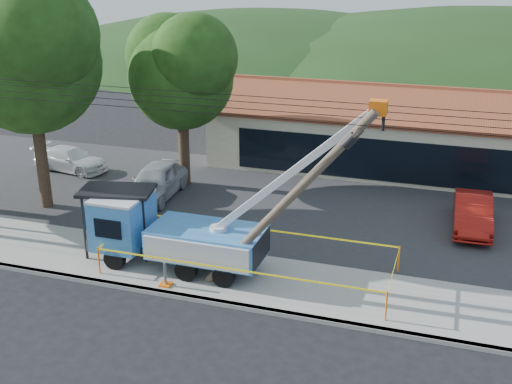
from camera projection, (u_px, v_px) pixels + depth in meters
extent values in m
plane|color=black|center=(221.00, 342.00, 20.18)|extent=(120.00, 120.00, 0.00)
cube|color=#98968E|center=(243.00, 307.00, 22.03)|extent=(60.00, 0.25, 0.15)
cube|color=#98968E|center=(260.00, 282.00, 23.72)|extent=(60.00, 4.00, 0.15)
cube|color=#28282B|center=(310.00, 206.00, 30.85)|extent=(60.00, 12.00, 0.10)
cube|color=#BCB695|center=(413.00, 137.00, 36.24)|extent=(22.00, 8.00, 3.40)
cube|color=black|center=(406.00, 163.00, 32.75)|extent=(18.04, 0.08, 2.21)
cube|color=brown|center=(413.00, 107.00, 33.69)|extent=(22.50, 4.53, 1.52)
cube|color=brown|center=(420.00, 92.00, 37.25)|extent=(22.50, 4.53, 1.52)
cube|color=brown|center=(418.00, 87.00, 35.24)|extent=(22.50, 0.30, 0.25)
cylinder|color=#332316|center=(41.00, 157.00, 29.91)|extent=(0.56, 0.56, 5.06)
sphere|color=#1A360E|center=(30.00, 63.00, 28.38)|extent=(6.30, 6.30, 6.30)
sphere|color=#1A360E|center=(15.00, 34.00, 29.10)|extent=(5.04, 5.04, 5.04)
sphere|color=#1A360E|center=(39.00, 35.00, 26.79)|extent=(5.04, 5.04, 5.04)
cylinder|color=#332316|center=(184.00, 147.00, 33.06)|extent=(0.56, 0.56, 4.18)
sphere|color=#1A360E|center=(181.00, 77.00, 31.80)|extent=(5.25, 5.25, 5.25)
sphere|color=#1A360E|center=(167.00, 55.00, 32.40)|extent=(4.20, 4.20, 4.20)
sphere|color=#1A360E|center=(194.00, 57.00, 30.47)|extent=(4.20, 4.20, 4.20)
ellipsoid|color=#1B3312|center=(271.00, 60.00, 73.53)|extent=(78.40, 56.00, 28.00)
ellipsoid|color=#1B3312|center=(502.00, 71.00, 66.26)|extent=(89.60, 64.00, 32.00)
cylinder|color=black|center=(252.00, 117.00, 20.66)|extent=(60.00, 0.02, 0.02)
cylinder|color=black|center=(256.00, 110.00, 21.06)|extent=(60.00, 0.02, 0.02)
cylinder|color=black|center=(261.00, 103.00, 21.47)|extent=(60.00, 0.02, 0.02)
cylinder|color=black|center=(265.00, 97.00, 21.78)|extent=(60.00, 0.02, 0.02)
cylinder|color=black|center=(115.00, 259.00, 24.40)|extent=(0.83, 0.28, 0.83)
cylinder|color=black|center=(139.00, 239.00, 26.13)|extent=(0.83, 0.28, 0.83)
cylinder|color=black|center=(186.00, 270.00, 23.54)|extent=(0.83, 0.28, 0.83)
cylinder|color=black|center=(206.00, 248.00, 25.27)|extent=(0.83, 0.28, 0.83)
cylinder|color=black|center=(224.00, 276.00, 23.11)|extent=(0.83, 0.28, 0.83)
cylinder|color=black|center=(242.00, 253.00, 24.84)|extent=(0.83, 0.28, 0.83)
cube|color=black|center=(183.00, 251.00, 24.49)|extent=(6.12, 0.93, 0.23)
cube|color=#3A75CF|center=(123.00, 221.00, 24.89)|extent=(1.85, 2.22, 1.95)
cube|color=silver|center=(121.00, 197.00, 24.53)|extent=(1.85, 2.22, 0.11)
cube|color=black|center=(103.00, 215.00, 25.10)|extent=(0.07, 1.67, 0.83)
cube|color=gray|center=(103.00, 235.00, 25.43)|extent=(0.14, 2.13, 0.46)
cube|color=#3A75CF|center=(207.00, 242.00, 23.99)|extent=(4.26, 2.22, 1.11)
cylinder|color=silver|center=(219.00, 233.00, 23.71)|extent=(0.65, 0.65, 0.56)
cube|color=silver|center=(293.00, 171.00, 21.96)|extent=(5.74, 0.26, 5.13)
cube|color=gray|center=(301.00, 166.00, 21.80)|extent=(3.45, 0.17, 3.09)
cube|color=orange|center=(378.00, 108.00, 20.12)|extent=(0.56, 0.46, 0.46)
cube|color=orange|center=(166.00, 285.00, 23.30)|extent=(0.42, 0.42, 0.07)
cube|color=orange|center=(256.00, 257.00, 25.40)|extent=(0.42, 0.42, 0.07)
cylinder|color=#4D3C32|center=(284.00, 204.00, 21.63)|extent=(5.96, 0.30, 6.97)
cube|color=#4D3C32|center=(359.00, 128.00, 19.95)|extent=(0.16, 1.69, 0.16)
cylinder|color=black|center=(355.00, 133.00, 20.53)|extent=(0.56, 0.34, 0.58)
cylinder|color=black|center=(350.00, 141.00, 19.69)|extent=(0.56, 0.34, 0.58)
cylinder|color=black|center=(84.00, 228.00, 24.89)|extent=(0.13, 0.13, 2.60)
cylinder|color=black|center=(144.00, 231.00, 24.66)|extent=(0.13, 0.13, 2.60)
cylinder|color=black|center=(96.00, 215.00, 26.10)|extent=(0.13, 0.13, 2.60)
cylinder|color=black|center=(153.00, 218.00, 25.87)|extent=(0.13, 0.13, 2.60)
cube|color=black|center=(117.00, 191.00, 24.91)|extent=(3.12, 2.29, 0.13)
cube|color=black|center=(125.00, 216.00, 26.04)|extent=(2.55, 0.60, 2.17)
cube|color=black|center=(121.00, 239.00, 25.63)|extent=(2.42, 0.93, 0.09)
cylinder|color=orange|center=(99.00, 260.00, 24.00)|extent=(0.06, 0.06, 1.06)
cylinder|color=orange|center=(386.00, 306.00, 20.90)|extent=(0.06, 0.06, 1.06)
cylinder|color=orange|center=(399.00, 259.00, 24.11)|extent=(0.06, 0.06, 1.06)
cylinder|color=orange|center=(144.00, 224.00, 27.21)|extent=(0.06, 0.06, 1.06)
cube|color=#FFEA0D|center=(233.00, 270.00, 22.28)|extent=(10.67, 0.01, 0.06)
cube|color=#FFEA0D|center=(394.00, 269.00, 22.34)|extent=(0.01, 3.60, 0.06)
cube|color=#FFEA0D|center=(264.00, 230.00, 25.49)|extent=(10.67, 0.01, 0.06)
cube|color=#FFEA0D|center=(122.00, 230.00, 25.44)|extent=(0.01, 3.60, 0.06)
imported|color=#ADB1B4|center=(157.00, 199.00, 31.94)|extent=(2.30, 5.06, 1.68)
imported|color=#A11710|center=(470.00, 230.00, 28.28)|extent=(1.72, 4.57, 1.49)
imported|color=white|center=(72.00, 172.00, 35.87)|extent=(4.60, 2.38, 1.28)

